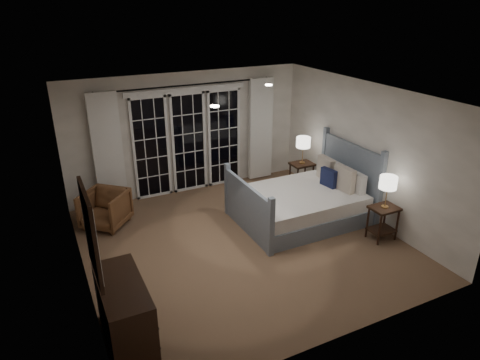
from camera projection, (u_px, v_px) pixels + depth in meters
name	position (u px, v px, depth m)	size (l,w,h in m)	color
floor	(241.00, 242.00, 7.25)	(5.00, 5.00, 0.00)	brown
ceiling	(242.00, 96.00, 6.27)	(5.00, 5.00, 0.00)	silver
wall_left	(75.00, 206.00, 5.74)	(0.02, 5.00, 2.50)	white
wall_right	(364.00, 151.00, 7.77)	(0.02, 5.00, 2.50)	white
wall_back	(188.00, 133.00, 8.82)	(5.00, 0.02, 2.50)	white
wall_front	(342.00, 252.00, 4.70)	(5.00, 0.02, 2.50)	white
french_doors	(189.00, 141.00, 8.85)	(2.50, 0.04, 2.20)	black
curtain_rod	(187.00, 85.00, 8.35)	(0.03, 0.03, 3.50)	black
curtain_left	(108.00, 151.00, 8.09)	(0.55, 0.10, 2.25)	silver
curtain_right	(261.00, 129.00, 9.43)	(0.55, 0.10, 2.25)	silver
downlight_a	(269.00, 85.00, 7.09)	(0.12, 0.12, 0.01)	white
downlight_b	(215.00, 106.00, 5.70)	(0.12, 0.12, 0.01)	white
bed	(303.00, 202.00, 7.92)	(2.27, 1.63, 1.32)	slate
nightstand_left	(383.00, 218.00, 7.23)	(0.46, 0.37, 0.60)	black
nightstand_right	(302.00, 172.00, 9.11)	(0.47, 0.37, 0.61)	black
lamp_left	(388.00, 183.00, 6.97)	(0.29, 0.29, 0.56)	tan
lamp_right	(303.00, 143.00, 8.85)	(0.30, 0.30, 0.57)	tan
armchair	(105.00, 209.00, 7.66)	(0.72, 0.74, 0.67)	brown
dresser	(125.00, 313.00, 5.01)	(0.50, 1.18, 0.83)	black
mirror	(91.00, 234.00, 4.47)	(0.05, 0.85, 1.00)	black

